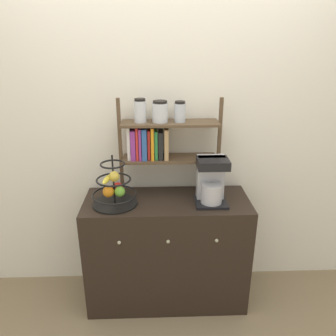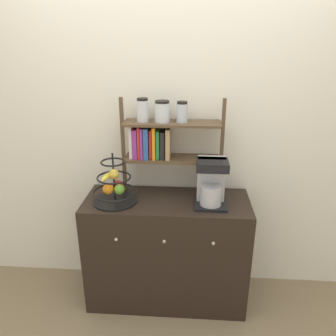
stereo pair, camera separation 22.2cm
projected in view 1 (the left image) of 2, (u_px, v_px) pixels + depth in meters
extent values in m
plane|color=#847051|center=(168.00, 317.00, 2.40)|extent=(12.00, 12.00, 0.00)
cube|color=silver|center=(166.00, 127.00, 2.40)|extent=(7.00, 0.05, 2.60)
cube|color=black|center=(167.00, 250.00, 2.46)|extent=(1.17, 0.46, 0.84)
sphere|color=#B2AD8C|center=(119.00, 243.00, 2.14)|extent=(0.02, 0.02, 0.02)
sphere|color=#B2AD8C|center=(168.00, 242.00, 2.15)|extent=(0.02, 0.02, 0.02)
sphere|color=#B2AD8C|center=(217.00, 241.00, 2.17)|extent=(0.02, 0.02, 0.02)
cube|color=black|center=(211.00, 202.00, 2.26)|extent=(0.22, 0.21, 0.02)
cube|color=#B7B7BC|center=(210.00, 177.00, 2.26)|extent=(0.19, 0.08, 0.31)
cylinder|color=#B7B7BC|center=(212.00, 193.00, 2.22)|extent=(0.15, 0.15, 0.14)
cube|color=black|center=(213.00, 163.00, 2.15)|extent=(0.21, 0.17, 0.06)
cylinder|color=black|center=(115.00, 203.00, 2.25)|extent=(0.31, 0.31, 0.01)
cylinder|color=black|center=(113.00, 180.00, 2.19)|extent=(0.01, 0.01, 0.35)
torus|color=black|center=(114.00, 194.00, 2.23)|extent=(0.31, 0.31, 0.01)
torus|color=black|center=(113.00, 180.00, 2.19)|extent=(0.24, 0.24, 0.01)
torus|color=black|center=(112.00, 164.00, 2.15)|extent=(0.17, 0.17, 0.01)
sphere|color=red|center=(117.00, 187.00, 2.25)|extent=(0.07, 0.07, 0.07)
sphere|color=#6BAD33|center=(120.00, 192.00, 2.19)|extent=(0.07, 0.07, 0.07)
sphere|color=orange|center=(108.00, 192.00, 2.18)|extent=(0.08, 0.08, 0.08)
ellipsoid|color=yellow|center=(107.00, 179.00, 2.14)|extent=(0.06, 0.15, 0.04)
sphere|color=gold|center=(114.00, 176.00, 2.15)|extent=(0.07, 0.07, 0.07)
cube|color=brown|center=(120.00, 148.00, 2.30)|extent=(0.02, 0.02, 0.70)
cube|color=brown|center=(219.00, 147.00, 2.32)|extent=(0.02, 0.02, 0.70)
cube|color=brown|center=(170.00, 158.00, 2.34)|extent=(0.67, 0.20, 0.02)
cube|color=brown|center=(170.00, 123.00, 2.25)|extent=(0.67, 0.20, 0.02)
cube|color=white|center=(129.00, 142.00, 2.29)|extent=(0.02, 0.13, 0.23)
cube|color=#8C338C|center=(133.00, 144.00, 2.29)|extent=(0.03, 0.15, 0.21)
cube|color=red|center=(137.00, 142.00, 2.29)|extent=(0.02, 0.15, 0.23)
cube|color=#8C338C|center=(140.00, 143.00, 2.29)|extent=(0.02, 0.16, 0.22)
cube|color=#2D599E|center=(145.00, 143.00, 2.29)|extent=(0.03, 0.16, 0.22)
cube|color=red|center=(149.00, 144.00, 2.30)|extent=(0.02, 0.12, 0.21)
cube|color=orange|center=(153.00, 142.00, 2.29)|extent=(0.02, 0.16, 0.23)
cube|color=#2D8C47|center=(156.00, 144.00, 2.30)|extent=(0.02, 0.12, 0.20)
cube|color=black|center=(161.00, 144.00, 2.30)|extent=(0.03, 0.14, 0.19)
cube|color=tan|center=(166.00, 143.00, 2.30)|extent=(0.03, 0.16, 0.22)
cylinder|color=silver|center=(140.00, 112.00, 2.21)|extent=(0.08, 0.08, 0.15)
cylinder|color=black|center=(140.00, 100.00, 2.18)|extent=(0.07, 0.07, 0.02)
cylinder|color=silver|center=(160.00, 113.00, 2.22)|extent=(0.11, 0.11, 0.13)
cylinder|color=black|center=(160.00, 102.00, 2.19)|extent=(0.10, 0.10, 0.02)
cylinder|color=silver|center=(180.00, 113.00, 2.22)|extent=(0.08, 0.08, 0.13)
cylinder|color=black|center=(180.00, 102.00, 2.20)|extent=(0.07, 0.07, 0.02)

